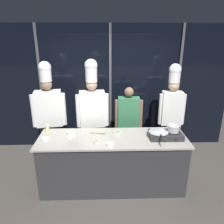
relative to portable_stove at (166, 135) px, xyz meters
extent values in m
plane|color=#47423D|center=(-0.85, 0.03, -0.96)|extent=(24.00, 24.00, 0.00)
cube|color=black|center=(-0.85, 1.55, 0.39)|extent=(5.27, 0.04, 2.70)
cube|color=#47474C|center=(-2.35, 1.51, 0.39)|extent=(0.05, 0.05, 2.70)
cube|color=#47474C|center=(-0.85, 1.51, 0.39)|extent=(0.05, 0.05, 2.70)
cube|color=#47474C|center=(0.64, 1.51, 0.39)|extent=(0.05, 0.05, 2.70)
cube|color=#2D2D30|center=(-0.85, 0.03, -0.52)|extent=(2.33, 0.74, 0.88)
cube|color=#A39E93|center=(-0.85, 0.03, -0.06)|extent=(2.40, 0.78, 0.03)
cube|color=#28282B|center=(0.00, 0.00, 0.00)|extent=(0.52, 0.32, 0.09)
cylinder|color=black|center=(-0.12, 0.00, 0.05)|extent=(0.21, 0.21, 0.01)
cylinder|color=black|center=(-0.12, -0.17, 0.00)|extent=(0.03, 0.01, 0.03)
cylinder|color=black|center=(0.12, 0.00, 0.05)|extent=(0.21, 0.21, 0.01)
cylinder|color=black|center=(0.12, -0.17, 0.00)|extent=(0.03, 0.01, 0.03)
cylinder|color=#ADAFB5|center=(-0.12, 0.00, 0.06)|extent=(0.29, 0.29, 0.01)
cone|color=#ADAFB5|center=(-0.12, 0.00, 0.07)|extent=(0.31, 0.31, 0.04)
cylinder|color=black|center=(-0.12, -0.26, 0.08)|extent=(0.02, 0.23, 0.02)
cylinder|color=#B7BABF|center=(0.12, 0.00, 0.11)|extent=(0.18, 0.18, 0.10)
torus|color=#B7BABF|center=(0.12, 0.00, 0.16)|extent=(0.18, 0.18, 0.01)
torus|color=#B7BABF|center=(0.02, 0.00, 0.14)|extent=(0.01, 0.05, 0.05)
torus|color=#B7BABF|center=(0.22, 0.00, 0.14)|extent=(0.01, 0.05, 0.05)
cylinder|color=beige|center=(-1.96, 0.28, 0.01)|extent=(0.06, 0.06, 0.12)
cone|color=white|center=(-1.96, 0.28, 0.09)|extent=(0.05, 0.05, 0.03)
cylinder|color=white|center=(-1.54, 0.18, -0.02)|extent=(0.16, 0.16, 0.05)
torus|color=white|center=(-1.54, 0.18, 0.00)|extent=(0.16, 0.16, 0.01)
cylinder|color=beige|center=(-1.54, 0.18, -0.01)|extent=(0.13, 0.13, 0.03)
cylinder|color=white|center=(-0.90, -0.24, -0.03)|extent=(0.12, 0.12, 0.03)
torus|color=white|center=(-0.90, -0.24, -0.01)|extent=(0.13, 0.13, 0.01)
cylinder|color=silver|center=(-0.90, -0.24, -0.02)|extent=(0.10, 0.10, 0.02)
cylinder|color=white|center=(-1.92, -0.02, -0.03)|extent=(0.12, 0.12, 0.03)
torus|color=white|center=(-1.92, -0.02, -0.02)|extent=(0.12, 0.12, 0.01)
cylinder|color=silver|center=(-1.92, -0.02, -0.02)|extent=(0.10, 0.10, 0.02)
cylinder|color=white|center=(-1.55, 0.02, -0.03)|extent=(0.09, 0.09, 0.03)
torus|color=white|center=(-1.55, 0.02, -0.02)|extent=(0.09, 0.09, 0.01)
cylinder|color=#E0C689|center=(-1.55, 0.02, -0.02)|extent=(0.07, 0.07, 0.02)
cylinder|color=white|center=(-0.77, 0.17, -0.03)|extent=(0.11, 0.11, 0.04)
torus|color=white|center=(-0.77, 0.17, -0.01)|extent=(0.12, 0.12, 0.01)
cylinder|color=#4C9E47|center=(-0.77, 0.17, -0.02)|extent=(0.09, 0.09, 0.02)
cylinder|color=white|center=(-1.10, -0.15, -0.03)|extent=(0.09, 0.09, 0.04)
torus|color=white|center=(-1.10, -0.15, -0.01)|extent=(0.09, 0.09, 0.01)
cylinder|color=#9E896B|center=(-1.10, -0.15, -0.02)|extent=(0.08, 0.08, 0.02)
cube|color=olive|center=(-1.14, 0.20, -0.04)|extent=(0.19, 0.04, 0.01)
ellipsoid|color=olive|center=(-1.01, 0.18, -0.04)|extent=(0.09, 0.07, 0.02)
cylinder|color=#4C4C51|center=(-1.90, 0.79, -0.54)|extent=(0.12, 0.12, 0.83)
cylinder|color=#4C4C51|center=(-2.16, 0.75, -0.54)|extent=(0.12, 0.12, 0.83)
cube|color=white|center=(-2.03, 0.77, 0.21)|extent=(0.51, 0.32, 0.67)
cylinder|color=white|center=(-1.76, 0.78, 0.19)|extent=(0.10, 0.10, 0.62)
cylinder|color=white|center=(-2.29, 0.69, 0.19)|extent=(0.10, 0.10, 0.62)
sphere|color=#A87A5B|center=(-2.03, 0.77, 0.67)|extent=(0.20, 0.20, 0.20)
cylinder|color=white|center=(-2.03, 0.77, 0.85)|extent=(0.21, 0.21, 0.25)
sphere|color=white|center=(-2.03, 0.77, 0.97)|extent=(0.22, 0.22, 0.22)
cylinder|color=#232326|center=(-1.08, 0.73, -0.54)|extent=(0.12, 0.12, 0.83)
cylinder|color=#232326|center=(-1.33, 0.71, -0.54)|extent=(0.12, 0.12, 0.83)
cube|color=white|center=(-1.21, 0.72, 0.21)|extent=(0.48, 0.28, 0.67)
cylinder|color=white|center=(-0.95, 0.71, 0.19)|extent=(0.09, 0.09, 0.62)
cylinder|color=white|center=(-1.46, 0.66, 0.19)|extent=(0.09, 0.09, 0.62)
sphere|color=tan|center=(-1.21, 0.72, 0.67)|extent=(0.20, 0.20, 0.20)
cylinder|color=white|center=(-1.21, 0.72, 0.87)|extent=(0.21, 0.21, 0.29)
sphere|color=white|center=(-1.21, 0.72, 1.01)|extent=(0.22, 0.22, 0.22)
cylinder|color=#232326|center=(-0.40, 0.82, -0.58)|extent=(0.11, 0.11, 0.75)
cylinder|color=#232326|center=(-0.63, 0.83, -0.58)|extent=(0.11, 0.11, 0.75)
cube|color=#33754C|center=(-0.51, 0.83, 0.09)|extent=(0.42, 0.24, 0.60)
cylinder|color=brown|center=(-0.29, 0.78, 0.07)|extent=(0.08, 0.08, 0.55)
cylinder|color=brown|center=(-0.74, 0.81, 0.07)|extent=(0.08, 0.08, 0.55)
sphere|color=brown|center=(-0.51, 0.83, 0.50)|extent=(0.18, 0.18, 0.18)
cylinder|color=#232326|center=(0.42, 0.79, -0.55)|extent=(0.10, 0.10, 0.81)
cylinder|color=#232326|center=(0.21, 0.80, -0.55)|extent=(0.10, 0.10, 0.81)
cube|color=white|center=(0.31, 0.80, 0.18)|extent=(0.39, 0.22, 0.65)
cylinder|color=white|center=(0.52, 0.75, 0.17)|extent=(0.08, 0.08, 0.60)
cylinder|color=white|center=(0.10, 0.78, 0.17)|extent=(0.08, 0.08, 0.60)
sphere|color=beige|center=(0.31, 0.80, 0.63)|extent=(0.19, 0.19, 0.19)
cylinder|color=white|center=(0.31, 0.80, 0.80)|extent=(0.20, 0.20, 0.24)
sphere|color=white|center=(0.31, 0.80, 0.92)|extent=(0.22, 0.22, 0.22)
camera|label=1|loc=(-0.96, -3.15, 1.53)|focal=35.00mm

